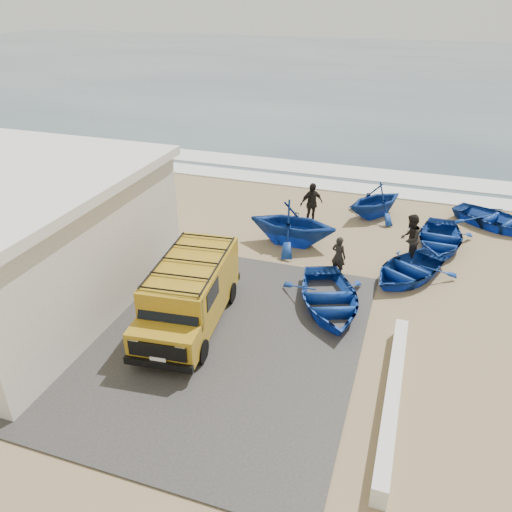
% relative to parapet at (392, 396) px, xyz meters
% --- Properties ---
extents(ground, '(160.00, 160.00, 0.00)m').
position_rel_parapet_xyz_m(ground, '(-5.00, 3.00, -0.28)').
color(ground, '#998059').
extents(slab, '(12.00, 10.00, 0.05)m').
position_rel_parapet_xyz_m(slab, '(-7.00, 1.00, -0.25)').
color(slab, '#403D3A').
rests_on(slab, ground).
extents(ocean, '(180.00, 88.00, 0.01)m').
position_rel_parapet_xyz_m(ocean, '(-5.00, 59.00, -0.27)').
color(ocean, '#385166').
rests_on(ocean, ground).
extents(surf_line, '(180.00, 1.60, 0.06)m').
position_rel_parapet_xyz_m(surf_line, '(-5.00, 15.00, -0.25)').
color(surf_line, white).
rests_on(surf_line, ground).
extents(surf_wash, '(180.00, 2.20, 0.04)m').
position_rel_parapet_xyz_m(surf_wash, '(-5.00, 17.50, -0.26)').
color(surf_wash, white).
rests_on(surf_wash, ground).
extents(parapet, '(0.35, 6.00, 0.55)m').
position_rel_parapet_xyz_m(parapet, '(0.00, 0.00, 0.00)').
color(parapet, silver).
rests_on(parapet, ground).
extents(van, '(2.40, 5.05, 2.09)m').
position_rel_parapet_xyz_m(van, '(-6.20, 1.59, 0.85)').
color(van, '#AD831A').
rests_on(van, ground).
extents(boat_near_left, '(3.95, 4.58, 0.80)m').
position_rel_parapet_xyz_m(boat_near_left, '(-2.32, 3.70, 0.12)').
color(boat_near_left, '#143EA0').
rests_on(boat_near_left, ground).
extents(boat_near_right, '(3.99, 4.37, 0.74)m').
position_rel_parapet_xyz_m(boat_near_right, '(-0.02, 6.50, 0.10)').
color(boat_near_right, '#143EA0').
rests_on(boat_near_right, ground).
extents(boat_mid_left, '(3.58, 3.11, 1.85)m').
position_rel_parapet_xyz_m(boat_mid_left, '(-4.65, 7.82, 0.65)').
color(boat_mid_left, '#143EA0').
rests_on(boat_mid_left, ground).
extents(boat_mid_right, '(2.71, 3.72, 0.75)m').
position_rel_parapet_xyz_m(boat_mid_right, '(1.01, 9.45, 0.10)').
color(boat_mid_right, '#143EA0').
rests_on(boat_mid_right, ground).
extents(boat_far_left, '(3.87, 3.94, 1.58)m').
position_rel_parapet_xyz_m(boat_far_left, '(-1.82, 11.69, 0.51)').
color(boat_far_left, '#143EA0').
rests_on(boat_far_left, ground).
extents(boat_far_right, '(4.38, 4.03, 0.74)m').
position_rel_parapet_xyz_m(boat_far_right, '(3.26, 12.20, 0.10)').
color(boat_far_right, '#143EA0').
rests_on(boat_far_right, ground).
extents(fisherman_front, '(0.64, 0.53, 1.51)m').
position_rel_parapet_xyz_m(fisherman_front, '(-2.45, 5.96, 0.48)').
color(fisherman_front, black).
rests_on(fisherman_front, ground).
extents(fisherman_middle, '(0.86, 1.02, 1.89)m').
position_rel_parapet_xyz_m(fisherman_middle, '(-0.12, 7.84, 0.67)').
color(fisherman_middle, black).
rests_on(fisherman_middle, ground).
extents(fisherman_back, '(1.11, 1.09, 1.87)m').
position_rel_parapet_xyz_m(fisherman_back, '(-4.38, 10.02, 0.66)').
color(fisherman_back, black).
rests_on(fisherman_back, ground).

